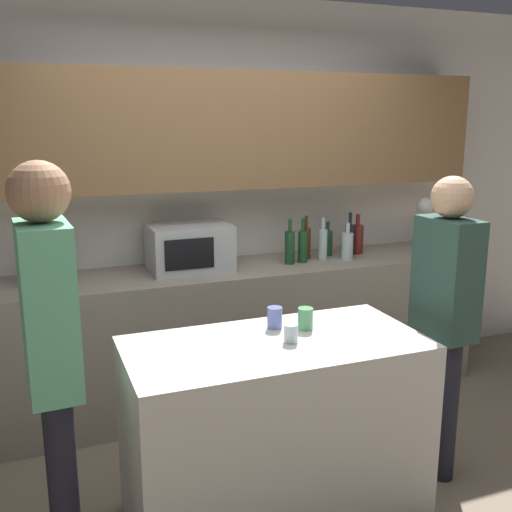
% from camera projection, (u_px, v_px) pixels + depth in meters
% --- Properties ---
extents(back_wall, '(6.40, 0.40, 2.70)m').
position_uv_depth(back_wall, '(213.00, 173.00, 4.07)').
color(back_wall, silver).
rests_on(back_wall, ground_plane).
extents(back_counter, '(3.60, 0.62, 0.94)m').
position_uv_depth(back_counter, '(227.00, 335.00, 4.07)').
color(back_counter, gray).
rests_on(back_counter, ground_plane).
extents(kitchen_island, '(1.38, 0.68, 0.90)m').
position_uv_depth(kitchen_island, '(275.00, 431.00, 2.85)').
color(kitchen_island, beige).
rests_on(kitchen_island, ground_plane).
extents(microwave, '(0.52, 0.39, 0.30)m').
position_uv_depth(microwave, '(189.00, 247.00, 3.88)').
color(microwave, '#B7BABC').
rests_on(microwave, back_counter).
extents(toaster, '(0.26, 0.16, 0.18)m').
position_uv_depth(toaster, '(52.00, 268.00, 3.60)').
color(toaster, black).
rests_on(toaster, back_counter).
extents(potted_plant, '(0.14, 0.14, 0.39)m').
position_uv_depth(potted_plant, '(424.00, 223.00, 4.51)').
color(potted_plant, brown).
rests_on(potted_plant, back_counter).
extents(bottle_0, '(0.07, 0.07, 0.31)m').
position_uv_depth(bottle_0, '(290.00, 247.00, 4.05)').
color(bottle_0, '#194723').
rests_on(bottle_0, back_counter).
extents(bottle_1, '(0.07, 0.07, 0.30)m').
position_uv_depth(bottle_1, '(303.00, 246.00, 4.10)').
color(bottle_1, '#194723').
rests_on(bottle_1, back_counter).
extents(bottle_2, '(0.07, 0.07, 0.31)m').
position_uv_depth(bottle_2, '(306.00, 242.00, 4.20)').
color(bottle_2, '#472814').
rests_on(bottle_2, back_counter).
extents(bottle_3, '(0.06, 0.06, 0.30)m').
position_uv_depth(bottle_3, '(323.00, 244.00, 4.18)').
color(bottle_3, silver).
rests_on(bottle_3, back_counter).
extents(bottle_4, '(0.07, 0.07, 0.25)m').
position_uv_depth(bottle_4, '(327.00, 242.00, 4.31)').
color(bottle_4, '#194723').
rests_on(bottle_4, back_counter).
extents(bottle_5, '(0.08, 0.08, 0.26)m').
position_uv_depth(bottle_5, '(347.00, 245.00, 4.19)').
color(bottle_5, silver).
rests_on(bottle_5, back_counter).
extents(bottle_6, '(0.07, 0.07, 0.31)m').
position_uv_depth(bottle_6, '(350.00, 239.00, 4.31)').
color(bottle_6, black).
rests_on(bottle_6, back_counter).
extents(bottle_7, '(0.09, 0.09, 0.29)m').
position_uv_depth(bottle_7, '(357.00, 238.00, 4.37)').
color(bottle_7, maroon).
rests_on(bottle_7, back_counter).
extents(cup_0, '(0.07, 0.07, 0.10)m').
position_uv_depth(cup_0, '(275.00, 318.00, 2.91)').
color(cup_0, '#626CBA').
rests_on(cup_0, kitchen_island).
extents(cup_1, '(0.07, 0.07, 0.08)m').
position_uv_depth(cup_1, '(291.00, 333.00, 2.73)').
color(cup_1, silver).
rests_on(cup_1, kitchen_island).
extents(cup_2, '(0.08, 0.08, 0.11)m').
position_uv_depth(cup_2, '(305.00, 319.00, 2.90)').
color(cup_2, '#539B64').
rests_on(cup_2, kitchen_island).
extents(person_left, '(0.21, 0.35, 1.63)m').
position_uv_depth(person_left, '(445.00, 303.00, 3.11)').
color(person_left, black).
rests_on(person_left, ground_plane).
extents(person_center, '(0.23, 0.35, 1.76)m').
position_uv_depth(person_center, '(51.00, 342.00, 2.32)').
color(person_center, black).
rests_on(person_center, ground_plane).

